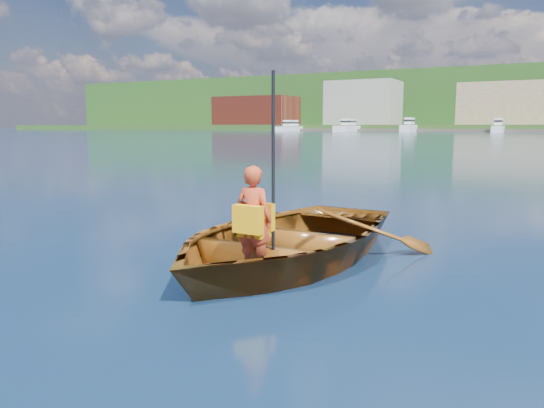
# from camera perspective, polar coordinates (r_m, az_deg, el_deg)

# --- Properties ---
(ground) EXTENTS (600.00, 600.00, 0.00)m
(ground) POSITION_cam_1_polar(r_m,az_deg,el_deg) (6.50, -4.50, -6.57)
(ground) COLOR #0C213C
(ground) RESTS_ON ground
(rowboat) EXTENTS (3.33, 4.45, 0.88)m
(rowboat) POSITION_cam_1_polar(r_m,az_deg,el_deg) (6.60, 1.26, -3.74)
(rowboat) COLOR brown
(rowboat) RESTS_ON ground
(child_paddler) EXTENTS (0.44, 0.35, 2.15)m
(child_paddler) POSITION_cam_1_polar(r_m,az_deg,el_deg) (5.70, -1.91, -1.59)
(child_paddler) COLOR #C53F20
(child_paddler) RESTS_ON ground
(shoreline) EXTENTS (400.00, 140.00, 22.00)m
(shoreline) POSITION_cam_1_polar(r_m,az_deg,el_deg) (242.13, 26.63, 9.58)
(shoreline) COLOR #294D1E
(shoreline) RESTS_ON ground
(waterfront_buildings) EXTENTS (202.00, 16.00, 14.00)m
(waterfront_buildings) POSITION_cam_1_polar(r_m,az_deg,el_deg) (170.81, 23.67, 9.75)
(waterfront_buildings) COLOR maroon
(waterfront_buildings) RESTS_ON ground
(hillside_trees) EXTENTS (228.80, 86.40, 27.11)m
(hillside_trees) POSITION_cam_1_polar(r_m,az_deg,el_deg) (251.78, 15.82, 11.89)
(hillside_trees) COLOR #382314
(hillside_trees) RESTS_ON ground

